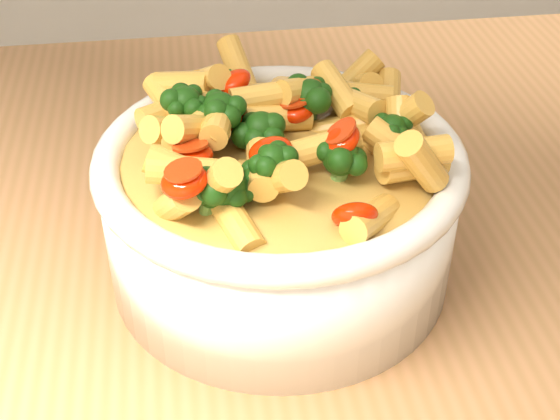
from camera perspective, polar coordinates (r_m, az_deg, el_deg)
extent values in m
cube|color=#B0784B|center=(0.59, 6.01, -4.45)|extent=(1.20, 0.80, 0.04)
cylinder|color=white|center=(0.53, 0.00, -0.40)|extent=(0.23, 0.23, 0.09)
ellipsoid|color=white|center=(0.55, 0.00, -2.81)|extent=(0.22, 0.22, 0.04)
torus|color=white|center=(0.50, 0.00, 3.82)|extent=(0.24, 0.24, 0.02)
ellipsoid|color=#ECB550|center=(0.50, 0.00, 3.82)|extent=(0.21, 0.21, 0.02)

